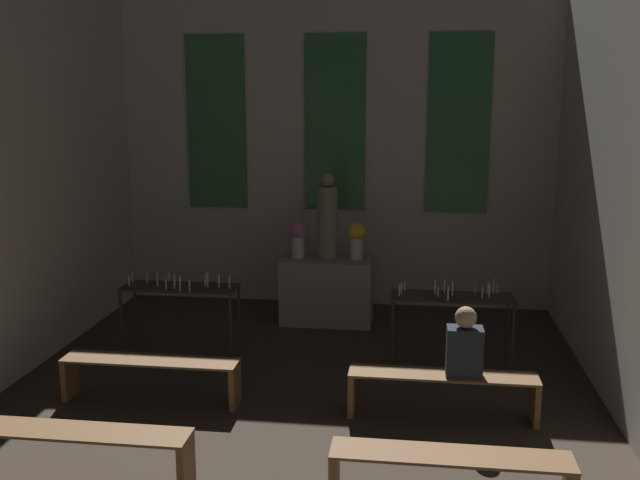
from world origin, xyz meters
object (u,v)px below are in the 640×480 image
object	(u,v)px
pew_back_left	(151,371)
person_seated	(465,345)
pew_third_left	(80,445)
altar	(327,290)
statue	(327,219)
candle_rack_left	(180,294)
pew_third_right	(450,469)
flower_vase_right	(357,238)
flower_vase_left	(298,236)
candle_rack_right	(452,304)
pew_back_right	(442,386)

from	to	relation	value
pew_back_left	person_seated	size ratio (longest dim) A/B	2.67
pew_third_left	altar	bearing A→B (deg)	71.60
statue	candle_rack_left	size ratio (longest dim) A/B	0.85
pew_third_right	person_seated	bearing A→B (deg)	82.98
flower_vase_right	candle_rack_left	xyz separation A→B (m)	(-2.13, -1.50, -0.49)
flower_vase_left	pew_back_left	bearing A→B (deg)	-110.58
statue	candle_rack_right	bearing A→B (deg)	-41.27
candle_rack_left	candle_rack_right	world-z (taller)	candle_rack_left
statue	candle_rack_left	xyz separation A→B (m)	(-1.70, -1.50, -0.74)
pew_third_left	pew_back_right	bearing A→B (deg)	28.16
candle_rack_right	pew_third_left	distance (m)	4.56
pew_third_right	person_seated	size ratio (longest dim) A/B	2.67
altar	statue	xyz separation A→B (m)	(0.00, 0.00, 1.04)
flower_vase_right	statue	bearing A→B (deg)	180.00
flower_vase_right	pew_back_left	size ratio (longest dim) A/B	0.28
pew_third_left	pew_back_left	distance (m)	1.66
candle_rack_left	pew_third_right	xyz separation A→B (m)	(3.25, -3.16, -0.43)
flower_vase_right	pew_back_right	xyz separation A→B (m)	(1.13, -3.00, -0.91)
flower_vase_left	flower_vase_right	distance (m)	0.85
pew_third_left	candle_rack_right	bearing A→B (deg)	44.20
candle_rack_right	pew_third_left	world-z (taller)	candle_rack_right
flower_vase_right	person_seated	world-z (taller)	flower_vase_right
pew_third_left	person_seated	bearing A→B (deg)	26.66
flower_vase_right	pew_third_right	bearing A→B (deg)	-76.41
flower_vase_right	pew_back_right	bearing A→B (deg)	-69.42
pew_third_right	pew_back_right	world-z (taller)	same
pew_third_right	flower_vase_left	bearing A→B (deg)	112.96
person_seated	pew_back_left	bearing A→B (deg)	180.00
candle_rack_left	candle_rack_right	xyz separation A→B (m)	(3.40, 0.00, -0.00)
altar	statue	bearing A→B (deg)	0.00
statue	pew_back_left	bearing A→B (deg)	-117.33
flower_vase_right	pew_third_left	xyz separation A→B (m)	(-1.97, -4.66, -0.91)
flower_vase_left	pew_third_left	distance (m)	4.88
candle_rack_right	pew_back_right	bearing A→B (deg)	-95.82
statue	pew_back_left	xyz separation A→B (m)	(-1.55, -3.00, -1.17)
altar	flower_vase_right	distance (m)	0.89
altar	pew_third_left	world-z (taller)	altar
candle_rack_left	pew_back_left	distance (m)	1.57
candle_rack_right	altar	bearing A→B (deg)	138.73
flower_vase_left	pew_third_right	xyz separation A→B (m)	(1.97, -4.66, -0.91)
pew_back_left	pew_back_right	world-z (taller)	same
candle_rack_left	pew_third_right	bearing A→B (deg)	-44.19
altar	pew_third_right	world-z (taller)	altar
pew_third_left	pew_back_right	distance (m)	3.52
candle_rack_left	person_seated	size ratio (longest dim) A/B	2.05
candle_rack_left	candle_rack_right	distance (m)	3.40
flower_vase_left	pew_third_left	world-z (taller)	flower_vase_left
flower_vase_right	pew_back_left	xyz separation A→B (m)	(-1.97, -3.00, -0.91)
candle_rack_left	person_seated	distance (m)	3.77
candle_rack_left	person_seated	xyz separation A→B (m)	(3.46, -1.50, 0.03)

